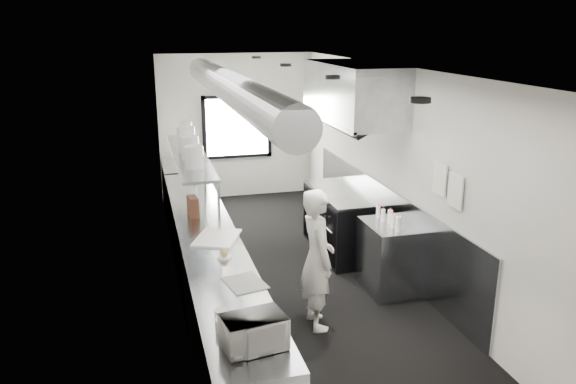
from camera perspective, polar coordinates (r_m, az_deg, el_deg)
floor at (r=7.89m, az=0.23°, el=-8.45°), size 3.00×8.00×0.01m
ceiling at (r=7.17m, az=0.26°, el=12.29°), size 3.00×8.00×0.01m
wall_back at (r=11.23m, az=-5.13°, el=6.53°), size 3.00×0.02×2.80m
wall_front at (r=3.95m, az=16.01°, el=-13.29°), size 3.00×0.02×2.80m
wall_left at (r=7.18m, az=-11.40°, el=0.59°), size 0.02×8.00×2.80m
wall_right at (r=7.92m, az=10.78°, el=2.12°), size 0.02×8.00×2.80m
wall_cladding at (r=8.42m, az=9.48°, el=-3.01°), size 0.03×5.50×1.10m
hvac_duct at (r=7.44m, az=-5.87°, el=10.42°), size 0.40×6.40×0.40m
service_window at (r=11.20m, az=-5.10°, el=6.50°), size 1.36×0.05×1.25m
exhaust_hood at (r=8.22m, az=6.46°, el=9.84°), size 0.81×2.20×0.88m
prep_counter at (r=7.06m, az=-7.82°, el=-7.72°), size 0.70×6.00×0.90m
pass_shelf at (r=8.13m, az=-9.76°, el=3.52°), size 0.45×3.00×0.68m
range at (r=8.63m, az=5.69°, el=-2.94°), size 0.88×1.60×0.94m
bottle_station at (r=7.47m, az=10.26°, el=-6.41°), size 0.65×0.80×0.90m
far_work_table at (r=10.53m, az=-10.41°, el=0.34°), size 0.70×1.20×0.90m
notice_sheet_a at (r=6.83m, az=14.94°, el=1.30°), size 0.02×0.28×0.38m
notice_sheet_b at (r=6.56m, az=16.40°, el=0.10°), size 0.02×0.28×0.38m
line_cook at (r=6.39m, az=2.93°, el=-6.70°), size 0.39×0.59×1.62m
microwave at (r=4.54m, az=-3.47°, el=-13.81°), size 0.49×0.41×0.27m
deli_tub_a at (r=4.82m, az=-6.35°, el=-13.05°), size 0.17×0.17×0.11m
deli_tub_b at (r=4.99m, az=-6.65°, el=-12.07°), size 0.14×0.14×0.09m
newspaper at (r=5.62m, az=-4.33°, el=-9.04°), size 0.43×0.49×0.01m
small_plate at (r=6.23m, az=-6.37°, el=-6.46°), size 0.18×0.18×0.01m
pastry at (r=6.21m, az=-6.39°, el=-6.03°), size 0.09×0.09×0.09m
cutting_board at (r=6.76m, az=-7.12°, el=-4.56°), size 0.67×0.74×0.02m
knife_block at (r=7.55m, az=-9.48°, el=-1.44°), size 0.14×0.26×0.26m
plate_stack_a at (r=7.30m, az=-9.38°, el=3.47°), size 0.28×0.28×0.28m
plate_stack_b at (r=7.78m, az=-9.80°, el=4.40°), size 0.29×0.29×0.32m
plate_stack_c at (r=8.23m, az=-10.14°, el=5.18°), size 0.28×0.28×0.36m
plate_stack_d at (r=8.88m, az=-10.26°, el=5.89°), size 0.27×0.27×0.33m
squeeze_bottle_a at (r=7.03m, az=10.95°, el=-3.19°), size 0.07×0.07×0.19m
squeeze_bottle_b at (r=7.15m, az=10.44°, el=-2.89°), size 0.07×0.07×0.18m
squeeze_bottle_c at (r=7.29m, az=10.17°, el=-2.47°), size 0.07×0.07×0.18m
squeeze_bottle_d at (r=7.36m, az=9.48°, el=-2.33°), size 0.06×0.06×0.16m
squeeze_bottle_e at (r=7.49m, az=9.01°, el=-1.96°), size 0.06×0.06×0.16m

